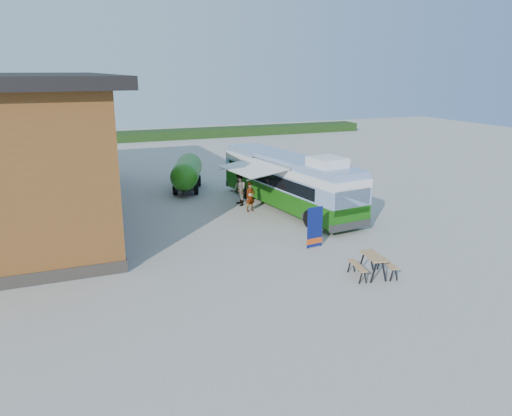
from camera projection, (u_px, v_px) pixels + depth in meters
name	position (u px, v px, depth m)	size (l,w,h in m)	color
ground	(277.00, 250.00, 22.03)	(100.00, 100.00, 0.00)	#BCB7AD
barn	(17.00, 151.00, 26.18)	(9.60, 21.20, 7.50)	brown
hedge	(205.00, 133.00, 58.70)	(40.00, 3.00, 1.00)	#264419
bus	(289.00, 180.00, 28.29)	(3.79, 11.55, 3.48)	#227313
awning	(256.00, 168.00, 27.12)	(2.95, 4.25, 0.50)	white
banner	(315.00, 231.00, 22.22)	(0.81, 0.25, 1.87)	#0B1558
picnic_table	(373.00, 261.00, 19.09)	(1.75, 1.61, 0.87)	tan
person_a	(250.00, 197.00, 27.89)	(0.61, 0.40, 1.66)	#999999
person_b	(239.00, 190.00, 29.09)	(0.92, 0.71, 1.89)	#999999
slurry_tanker	(187.00, 172.00, 32.63)	(3.02, 5.55, 2.15)	#287A16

